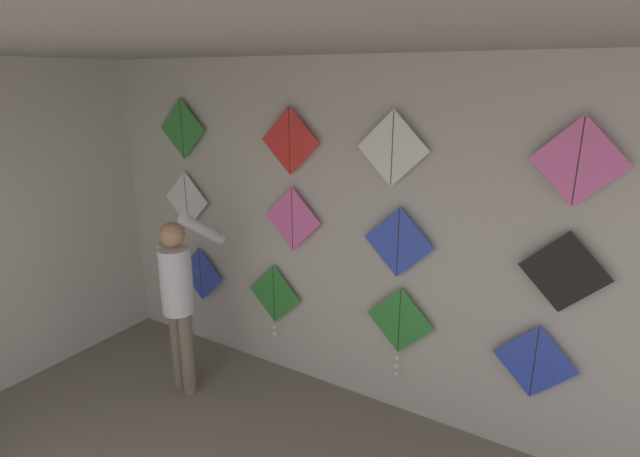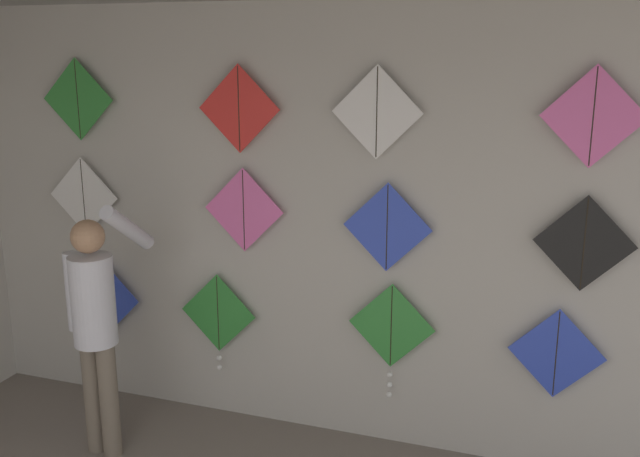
{
  "view_description": "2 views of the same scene",
  "coord_description": "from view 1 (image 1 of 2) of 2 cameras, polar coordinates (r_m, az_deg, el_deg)",
  "views": [
    {
      "loc": [
        1.85,
        0.22,
        2.66
      ],
      "look_at": [
        -0.02,
        3.28,
        1.55
      ],
      "focal_mm": 28.0,
      "sensor_mm": 36.0,
      "label": 1
    },
    {
      "loc": [
        1.49,
        -0.57,
        2.53
      ],
      "look_at": [
        0.17,
        3.28,
        1.49
      ],
      "focal_mm": 40.0,
      "sensor_mm": 36.0,
      "label": 2
    }
  ],
  "objects": [
    {
      "name": "kite_10",
      "position": [
        3.62,
        8.28,
        9.02
      ],
      "size": [
        0.55,
        0.01,
        0.55
      ],
      "color": "white"
    },
    {
      "name": "kite_2",
      "position": [
        4.0,
        9.03,
        -10.84
      ],
      "size": [
        0.55,
        0.04,
        0.76
      ],
      "color": "#338C38"
    },
    {
      "name": "kite_7",
      "position": [
        3.51,
        26.12,
        -4.51
      ],
      "size": [
        0.55,
        0.01,
        0.55
      ],
      "color": "black"
    },
    {
      "name": "shopkeeper",
      "position": [
        4.35,
        -15.86,
        -7.03
      ],
      "size": [
        0.41,
        0.54,
        1.64
      ],
      "rotation": [
        0.0,
        0.0,
        -0.15
      ],
      "color": "#726656",
      "rests_on": "ground"
    },
    {
      "name": "kite_11",
      "position": [
        3.34,
        27.43,
        6.8
      ],
      "size": [
        0.55,
        0.01,
        0.55
      ],
      "color": "pink"
    },
    {
      "name": "kite_9",
      "position": [
        4.05,
        -3.5,
        9.96
      ],
      "size": [
        0.55,
        0.01,
        0.55
      ],
      "color": "red"
    },
    {
      "name": "kite_4",
      "position": [
        4.96,
        -15.03,
        3.2
      ],
      "size": [
        0.55,
        0.01,
        0.55
      ],
      "color": "white"
    },
    {
      "name": "back_panel",
      "position": [
        4.06,
        2.67,
        -0.89
      ],
      "size": [
        5.8,
        0.06,
        2.8
      ],
      "primitive_type": "cube",
      "color": "#BCB7AD",
      "rests_on": "ground"
    },
    {
      "name": "kite_6",
      "position": [
        3.75,
        8.92,
        -1.58
      ],
      "size": [
        0.55,
        0.01,
        0.55
      ],
      "color": "blue"
    },
    {
      "name": "kite_1",
      "position": [
        4.56,
        -5.26,
        -7.77
      ],
      "size": [
        0.55,
        0.04,
        0.69
      ],
      "color": "#338C38"
    },
    {
      "name": "kite_0",
      "position": [
        5.1,
        -13.49,
        -5.06
      ],
      "size": [
        0.55,
        0.01,
        0.55
      ],
      "color": "blue"
    },
    {
      "name": "kite_3",
      "position": [
        3.8,
        23.3,
        -13.82
      ],
      "size": [
        0.55,
        0.01,
        0.55
      ],
      "color": "blue"
    },
    {
      "name": "kite_5",
      "position": [
        4.17,
        -3.18,
        1.09
      ],
      "size": [
        0.55,
        0.01,
        0.55
      ],
      "color": "pink"
    },
    {
      "name": "kite_8",
      "position": [
        4.83,
        -15.49,
        10.92
      ],
      "size": [
        0.55,
        0.01,
        0.55
      ],
      "color": "#338C38"
    },
    {
      "name": "ceiling_slab",
      "position": [
        2.43,
        -19.46,
        20.13
      ],
      "size": [
        5.8,
        4.38,
        0.04
      ],
      "primitive_type": "cube",
      "color": "gray"
    }
  ]
}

